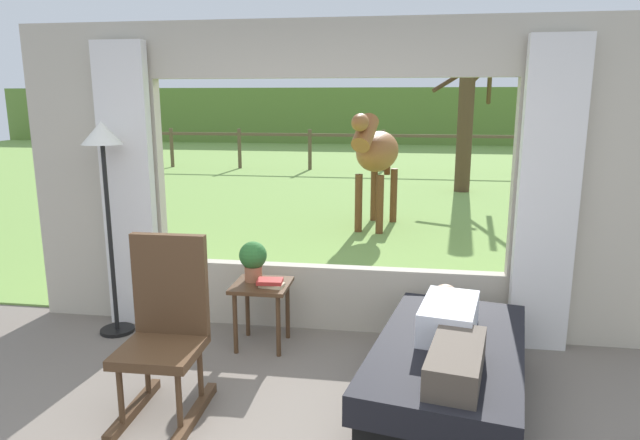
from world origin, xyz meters
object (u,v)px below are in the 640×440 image
potted_plant (253,259)px  floor_lamp_left (104,165)px  reclining_person (451,331)px  book_stack (271,283)px  pasture_tree (467,112)px  recliner_sofa (448,372)px  horse (376,153)px  side_table (262,295)px  rocking_chair (166,328)px

potted_plant → floor_lamp_left: floor_lamp_left is taller
reclining_person → book_stack: 1.47m
potted_plant → pasture_tree: 8.34m
recliner_sofa → pasture_tree: bearing=95.1°
book_stack → horse: (0.56, 4.33, 0.60)m
reclining_person → pasture_tree: size_ratio=0.46×
floor_lamp_left → horse: 4.64m
recliner_sofa → horse: size_ratio=1.01×
book_stack → floor_lamp_left: bearing=174.5°
reclining_person → potted_plant: potted_plant is taller
recliner_sofa → reclining_person: (-0.00, -0.05, 0.30)m
recliner_sofa → floor_lamp_left: 3.04m
reclining_person → potted_plant: 1.69m
side_table → rocking_chair: bearing=-109.4°
recliner_sofa → potted_plant: (-1.48, 0.73, 0.48)m
reclining_person → floor_lamp_left: size_ratio=0.81×
recliner_sofa → rocking_chair: 1.82m
recliner_sofa → side_table: bearing=165.4°
recliner_sofa → pasture_tree: size_ratio=0.59×
rocking_chair → horse: horse is taller
recliner_sofa → reclining_person: bearing=-79.1°
rocking_chair → floor_lamp_left: (-0.94, 1.07, 0.88)m
reclining_person → horse: 5.09m
pasture_tree → potted_plant: bearing=-106.7°
rocking_chair → potted_plant: bearing=74.6°
horse → side_table: bearing=93.5°
side_table → book_stack: book_stack is taller
rocking_chair → floor_lamp_left: size_ratio=0.63×
rocking_chair → book_stack: size_ratio=5.23×
book_stack → floor_lamp_left: (-1.38, 0.13, 0.88)m
potted_plant → horse: (0.73, 4.21, 0.45)m
rocking_chair → floor_lamp_left: bearing=130.3°
recliner_sofa → potted_plant: potted_plant is taller
floor_lamp_left → pasture_tree: size_ratio=0.56×
rocking_chair → book_stack: 1.03m
side_table → horse: size_ratio=0.29×
book_stack → pasture_tree: (2.20, 8.06, 1.11)m
rocking_chair → side_table: rocking_chair is taller
reclining_person → potted_plant: (-1.48, 0.78, 0.18)m
recliner_sofa → pasture_tree: pasture_tree is taller
side_table → reclining_person: bearing=-27.2°
rocking_chair → floor_lamp_left: floor_lamp_left is taller
reclining_person → floor_lamp_left: bearing=174.6°
rocking_chair → pasture_tree: (2.65, 8.99, 1.12)m
pasture_tree → book_stack: bearing=-105.3°
potted_plant → floor_lamp_left: size_ratio=0.18×
rocking_chair → floor_lamp_left: 1.67m
reclining_person → rocking_chair: rocking_chair is taller
potted_plant → horse: bearing=80.1°
recliner_sofa → rocking_chair: rocking_chair is taller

